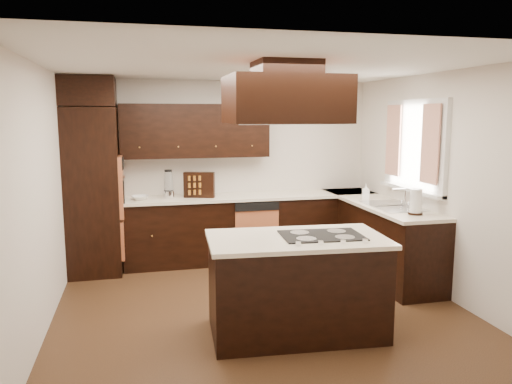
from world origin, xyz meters
TOP-DOWN VIEW (x-y plane):
  - floor at (0.00, 0.00)m, footprint 4.20×4.20m
  - ceiling at (0.00, 0.00)m, footprint 4.20×4.20m
  - wall_back at (0.00, 2.11)m, footprint 4.20×0.02m
  - wall_front at (0.00, -2.11)m, footprint 4.20×0.02m
  - wall_left at (-2.11, 0.00)m, footprint 0.02×4.20m
  - wall_right at (2.11, 0.00)m, footprint 0.02×4.20m
  - oven_column at (-1.78, 1.71)m, footprint 0.65×0.75m
  - wall_oven_face at (-1.43, 1.71)m, footprint 0.05×0.62m
  - base_cabinets_back at (0.03, 1.80)m, footprint 2.93×0.60m
  - base_cabinets_right at (1.80, 0.90)m, footprint 0.60×2.40m
  - countertop_back at (0.03, 1.79)m, footprint 2.93×0.63m
  - countertop_right at (1.79, 0.90)m, footprint 0.63×2.40m
  - upper_cabinets at (-0.43, 1.93)m, footprint 2.00×0.34m
  - dishwasher_front at (0.33, 1.50)m, footprint 0.60×0.05m
  - window_frame at (2.07, 0.55)m, footprint 0.06×1.32m
  - window_pane at (2.10, 0.55)m, footprint 0.00×1.20m
  - curtain_left at (2.01, 0.13)m, footprint 0.02×0.34m
  - curtain_right at (2.01, 0.97)m, footprint 0.02×0.34m
  - sink_rim at (1.80, 0.55)m, footprint 0.52×0.84m
  - island at (0.18, -0.66)m, footprint 1.62×0.96m
  - island_top at (0.18, -0.66)m, footprint 1.68×1.02m
  - cooktop at (0.42, -0.68)m, footprint 0.77×0.54m
  - range_hood at (0.10, -0.55)m, footprint 1.05×0.72m
  - hood_duct at (0.10, -0.55)m, footprint 0.55×0.50m
  - blender_base at (-0.82, 1.78)m, footprint 0.15×0.15m
  - blender_pitcher at (-0.82, 1.78)m, footprint 0.13×0.13m
  - spice_rack at (-0.41, 1.75)m, footprint 0.42×0.23m
  - mixing_bowl at (-1.19, 1.74)m, footprint 0.24×0.24m
  - soap_bottle at (1.71, 1.09)m, footprint 0.12×0.12m
  - paper_towel at (1.80, 0.02)m, footprint 0.14×0.14m

SIDE VIEW (x-z plane):
  - floor at x=0.00m, z-range -0.02..0.00m
  - dishwasher_front at x=0.33m, z-range 0.04..0.76m
  - base_cabinets_back at x=0.03m, z-range 0.00..0.88m
  - base_cabinets_right at x=1.80m, z-range 0.00..0.88m
  - island at x=0.18m, z-range 0.00..0.88m
  - countertop_back at x=0.03m, z-range 0.88..0.92m
  - countertop_right at x=1.79m, z-range 0.88..0.92m
  - island_top at x=0.18m, z-range 0.88..0.92m
  - sink_rim at x=1.80m, z-range 0.92..0.93m
  - cooktop at x=0.42m, z-range 0.92..0.93m
  - mixing_bowl at x=-1.19m, z-range 0.92..0.97m
  - blender_base at x=-0.82m, z-range 0.92..1.02m
  - soap_bottle at x=1.71m, z-range 0.92..1.12m
  - oven_column at x=-1.78m, z-range 0.00..2.12m
  - paper_towel at x=1.80m, z-range 0.92..1.21m
  - spice_rack at x=-0.41m, z-range 0.92..1.26m
  - wall_oven_face at x=-1.43m, z-range 0.73..1.51m
  - blender_pitcher at x=-0.82m, z-range 1.02..1.28m
  - wall_back at x=0.00m, z-range 0.00..2.50m
  - wall_front at x=0.00m, z-range 0.00..2.50m
  - wall_left at x=-2.11m, z-range 0.00..2.50m
  - wall_right at x=2.11m, z-range 0.00..2.50m
  - window_frame at x=2.07m, z-range 1.09..2.21m
  - window_pane at x=2.10m, z-range 1.15..2.15m
  - curtain_left at x=2.01m, z-range 1.25..2.15m
  - curtain_right at x=2.01m, z-range 1.25..2.15m
  - upper_cabinets at x=-0.43m, z-range 1.45..2.17m
  - range_hood at x=0.10m, z-range 1.95..2.37m
  - hood_duct at x=0.10m, z-range 2.37..2.50m
  - ceiling at x=0.00m, z-range 2.50..2.52m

